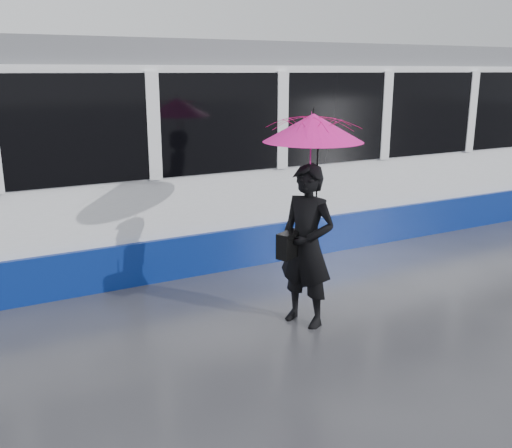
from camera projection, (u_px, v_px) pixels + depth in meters
ground at (191, 314)px, 7.09m from camera, size 90.00×90.00×0.00m
rails at (134, 257)px, 9.22m from camera, size 34.00×1.51×0.02m
tram at (27, 164)px, 8.13m from camera, size 26.00×2.56×3.35m
woman at (307, 246)px, 6.61m from camera, size 0.71×0.83×1.92m
umbrella at (313, 148)px, 6.34m from camera, size 1.49×1.49×1.29m
handbag at (290, 244)px, 6.52m from camera, size 0.37×0.28×0.48m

